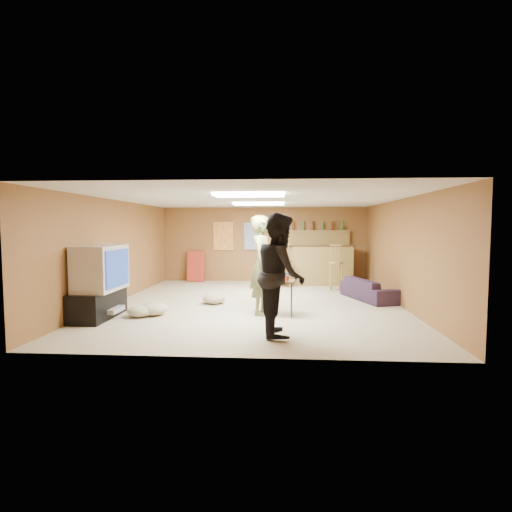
# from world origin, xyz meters

# --- Properties ---
(ground) EXTENTS (7.00, 7.00, 0.00)m
(ground) POSITION_xyz_m (0.00, 0.00, 0.00)
(ground) COLOR tan
(ground) RESTS_ON ground
(ceiling) EXTENTS (6.00, 7.00, 0.02)m
(ceiling) POSITION_xyz_m (0.00, 0.00, 2.20)
(ceiling) COLOR silver
(ceiling) RESTS_ON ground
(wall_back) EXTENTS (6.00, 0.02, 2.20)m
(wall_back) POSITION_xyz_m (0.00, 3.50, 1.10)
(wall_back) COLOR brown
(wall_back) RESTS_ON ground
(wall_front) EXTENTS (6.00, 0.02, 2.20)m
(wall_front) POSITION_xyz_m (0.00, -3.50, 1.10)
(wall_front) COLOR brown
(wall_front) RESTS_ON ground
(wall_left) EXTENTS (0.02, 7.00, 2.20)m
(wall_left) POSITION_xyz_m (-3.00, 0.00, 1.10)
(wall_left) COLOR brown
(wall_left) RESTS_ON ground
(wall_right) EXTENTS (0.02, 7.00, 2.20)m
(wall_right) POSITION_xyz_m (3.00, 0.00, 1.10)
(wall_right) COLOR brown
(wall_right) RESTS_ON ground
(tv_stand) EXTENTS (0.55, 1.30, 0.50)m
(tv_stand) POSITION_xyz_m (-2.72, -1.50, 0.25)
(tv_stand) COLOR black
(tv_stand) RESTS_ON ground
(dvd_box) EXTENTS (0.35, 0.50, 0.08)m
(dvd_box) POSITION_xyz_m (-2.50, -1.50, 0.15)
(dvd_box) COLOR #B2B2B7
(dvd_box) RESTS_ON tv_stand
(tv_body) EXTENTS (0.60, 1.10, 0.80)m
(tv_body) POSITION_xyz_m (-2.65, -1.50, 0.90)
(tv_body) COLOR #B2B2B7
(tv_body) RESTS_ON tv_stand
(tv_screen) EXTENTS (0.02, 0.95, 0.65)m
(tv_screen) POSITION_xyz_m (-2.34, -1.50, 0.90)
(tv_screen) COLOR navy
(tv_screen) RESTS_ON tv_body
(bar_counter) EXTENTS (2.00, 0.60, 1.10)m
(bar_counter) POSITION_xyz_m (1.50, 2.95, 0.55)
(bar_counter) COLOR olive
(bar_counter) RESTS_ON ground
(bar_lip) EXTENTS (2.10, 0.12, 0.05)m
(bar_lip) POSITION_xyz_m (1.50, 2.70, 1.10)
(bar_lip) COLOR #3A2612
(bar_lip) RESTS_ON bar_counter
(bar_shelf) EXTENTS (2.00, 0.18, 0.05)m
(bar_shelf) POSITION_xyz_m (1.50, 3.40, 1.50)
(bar_shelf) COLOR olive
(bar_shelf) RESTS_ON bar_backing
(bar_backing) EXTENTS (2.00, 0.14, 0.60)m
(bar_backing) POSITION_xyz_m (1.50, 3.42, 1.20)
(bar_backing) COLOR olive
(bar_backing) RESTS_ON bar_counter
(poster_left) EXTENTS (0.60, 0.03, 0.85)m
(poster_left) POSITION_xyz_m (-1.20, 3.46, 1.35)
(poster_left) COLOR #BF3F26
(poster_left) RESTS_ON wall_back
(poster_right) EXTENTS (0.55, 0.03, 0.80)m
(poster_right) POSITION_xyz_m (-0.30, 3.46, 1.35)
(poster_right) COLOR #334C99
(poster_right) RESTS_ON wall_back
(folding_chair_stack) EXTENTS (0.50, 0.26, 0.91)m
(folding_chair_stack) POSITION_xyz_m (-2.00, 3.30, 0.45)
(folding_chair_stack) COLOR #A8301F
(folding_chair_stack) RESTS_ON ground
(ceiling_panel_front) EXTENTS (1.20, 0.60, 0.04)m
(ceiling_panel_front) POSITION_xyz_m (0.00, -1.50, 2.17)
(ceiling_panel_front) COLOR white
(ceiling_panel_front) RESTS_ON ceiling
(ceiling_panel_back) EXTENTS (1.20, 0.60, 0.04)m
(ceiling_panel_back) POSITION_xyz_m (0.00, 1.20, 2.17)
(ceiling_panel_back) COLOR white
(ceiling_panel_back) RESTS_ON ceiling
(person_olive) EXTENTS (0.56, 0.74, 1.84)m
(person_olive) POSITION_xyz_m (0.20, -0.95, 0.92)
(person_olive) COLOR olive
(person_olive) RESTS_ON ground
(person_black) EXTENTS (0.78, 0.95, 1.83)m
(person_black) POSITION_xyz_m (0.54, -2.38, 0.92)
(person_black) COLOR black
(person_black) RESTS_ON ground
(sofa) EXTENTS (1.12, 1.74, 0.47)m
(sofa) POSITION_xyz_m (2.52, 0.64, 0.24)
(sofa) COLOR black
(sofa) RESTS_ON ground
(tray_table) EXTENTS (0.55, 0.46, 0.66)m
(tray_table) POSITION_xyz_m (0.54, -1.15, 0.33)
(tray_table) COLOR #3A2612
(tray_table) RESTS_ON ground
(cup_red_near) EXTENTS (0.08, 0.08, 0.10)m
(cup_red_near) POSITION_xyz_m (0.44, -1.11, 0.71)
(cup_red_near) COLOR #AD310B
(cup_red_near) RESTS_ON tray_table
(cup_red_far) EXTENTS (0.08, 0.08, 0.10)m
(cup_red_far) POSITION_xyz_m (0.65, -1.25, 0.71)
(cup_red_far) COLOR #AD310B
(cup_red_far) RESTS_ON tray_table
(cup_blue) EXTENTS (0.09, 0.09, 0.11)m
(cup_blue) POSITION_xyz_m (0.66, -1.02, 0.72)
(cup_blue) COLOR navy
(cup_blue) RESTS_ON tray_table
(bar_stool_left) EXTENTS (0.43, 0.43, 1.30)m
(bar_stool_left) POSITION_xyz_m (0.64, 2.38, 0.65)
(bar_stool_left) COLOR olive
(bar_stool_left) RESTS_ON ground
(bar_stool_right) EXTENTS (0.53, 0.53, 1.29)m
(bar_stool_right) POSITION_xyz_m (1.93, 1.88, 0.65)
(bar_stool_right) COLOR olive
(bar_stool_right) RESTS_ON ground
(cushion_near_tv) EXTENTS (0.60, 0.60, 0.24)m
(cushion_near_tv) POSITION_xyz_m (-1.81, -1.21, 0.12)
(cushion_near_tv) COLOR tan
(cushion_near_tv) RESTS_ON ground
(cushion_mid) EXTENTS (0.60, 0.60, 0.22)m
(cushion_mid) POSITION_xyz_m (-0.88, -0.04, 0.11)
(cushion_mid) COLOR tan
(cushion_mid) RESTS_ON ground
(cushion_far) EXTENTS (0.59, 0.59, 0.21)m
(cushion_far) POSITION_xyz_m (-2.00, -1.36, 0.10)
(cushion_far) COLOR tan
(cushion_far) RESTS_ON ground
(bottle_row) EXTENTS (1.76, 0.08, 0.26)m
(bottle_row) POSITION_xyz_m (1.44, 3.38, 1.65)
(bottle_row) COLOR #3F7233
(bottle_row) RESTS_ON bar_shelf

